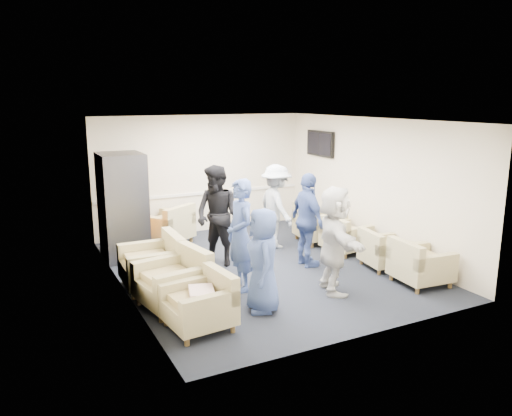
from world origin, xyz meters
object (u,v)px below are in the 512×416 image
armchair_right_midfar (344,237)px  person_mid_right (308,220)px  armchair_left_far (155,265)px  person_front_right (334,240)px  armchair_corner (169,228)px  person_mid_left (240,235)px  vending_machine (123,206)px  person_back_right (276,206)px  armchair_left_near (202,305)px  person_front_left (263,260)px  armchair_right_midnear (383,252)px  armchair_left_mid (176,283)px  armchair_right_far (317,226)px  person_back_left (217,216)px  armchair_right_near (418,266)px

armchair_right_midfar → person_mid_right: size_ratio=0.51×
armchair_left_far → person_front_right: bearing=60.3°
armchair_corner → person_front_right: 4.15m
armchair_right_midfar → person_mid_right: person_mid_right is taller
person_mid_left → vending_machine: bearing=-151.1°
person_mid_left → person_back_right: (1.67, 1.81, -0.04)m
armchair_left_near → person_mid_left: person_mid_left is taller
person_front_left → armchair_corner: bearing=-159.3°
armchair_right_midnear → vending_machine: (-4.08, 2.80, 0.72)m
person_front_left → armchair_right_midfar: bearing=140.0°
armchair_right_midfar → armchair_right_midnear: bearing=175.5°
armchair_right_midnear → armchair_corner: armchair_corner is taller
armchair_left_near → armchair_left_mid: 0.88m
armchair_right_midfar → person_front_right: 2.24m
armchair_left_far → armchair_right_far: bearing=106.1°
armchair_left_mid → person_mid_left: (1.15, 0.18, 0.55)m
person_back_right → person_front_right: bearing=172.9°
armchair_left_far → armchair_right_midnear: armchair_left_far is taller
armchair_right_midfar → armchair_right_far: 0.89m
armchair_right_midfar → armchair_left_near: bearing=109.3°
armchair_right_midnear → person_mid_right: 1.50m
person_back_left → armchair_left_far: bearing=-95.7°
armchair_left_near → person_front_right: bearing=91.1°
armchair_left_far → person_back_right: size_ratio=0.55×
armchair_right_far → person_mid_right: (-1.05, -1.25, 0.52)m
armchair_corner → person_front_right: size_ratio=0.72×
armchair_right_midnear → person_front_left: size_ratio=0.56×
armchair_right_near → person_back_right: bearing=24.7°
vending_machine → person_mid_right: (2.91, -2.06, -0.15)m
vending_machine → armchair_left_far: bearing=-87.0°
armchair_left_mid → person_front_left: 1.37m
person_back_left → armchair_corner: bearing=165.3°
armchair_left_near → person_back_left: bearing=147.0°
armchair_left_mid → armchair_corner: size_ratio=0.85×
armchair_left_far → person_mid_left: size_ratio=0.52×
armchair_right_far → person_back_right: size_ratio=0.55×
armchair_left_near → armchair_corner: armchair_corner is taller
person_mid_right → person_back_right: bearing=0.1°
armchair_left_near → armchair_right_midfar: size_ratio=1.02×
armchair_left_mid → person_back_left: (1.30, 1.51, 0.57)m
armchair_right_far → vending_machine: bearing=83.6°
armchair_right_near → vending_machine: vending_machine is taller
armchair_right_near → person_front_right: size_ratio=0.51×
person_back_right → person_front_right: person_back_right is taller
armchair_corner → person_mid_left: 3.10m
armchair_left_mid → armchair_left_far: size_ratio=1.12×
armchair_corner → person_front_left: person_front_left is taller
vending_machine → person_front_left: vending_machine is taller
armchair_right_midnear → person_front_left: (-2.84, -0.67, 0.47)m
armchair_left_far → person_back_left: (1.37, 0.59, 0.56)m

